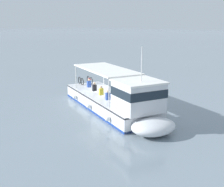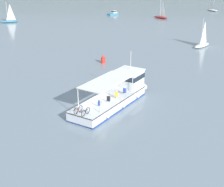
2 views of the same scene
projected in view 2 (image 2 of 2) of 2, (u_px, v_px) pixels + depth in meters
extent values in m
plane|color=gray|center=(95.00, 111.00, 35.64)|extent=(400.00, 400.00, 0.00)
cube|color=silver|center=(109.00, 102.00, 36.38)|extent=(7.50, 11.13, 1.10)
ellipsoid|color=silver|center=(136.00, 86.00, 41.25)|extent=(3.60, 3.25, 1.01)
cube|color=navy|center=(109.00, 106.00, 36.54)|extent=(7.54, 11.15, 0.16)
cube|color=#2D2D33|center=(109.00, 98.00, 36.20)|extent=(7.56, 11.16, 0.10)
cube|color=silver|center=(129.00, 78.00, 39.29)|extent=(3.57, 3.51, 1.90)
cube|color=#19232D|center=(129.00, 76.00, 39.17)|extent=(3.64, 3.58, 0.56)
cube|color=white|center=(129.00, 70.00, 38.92)|extent=(3.78, 3.73, 0.12)
cube|color=white|center=(107.00, 81.00, 35.07)|extent=(5.52, 7.32, 0.10)
cylinder|color=silver|center=(112.00, 80.00, 38.69)|extent=(0.08, 0.08, 2.00)
cylinder|color=silver|center=(133.00, 84.00, 37.34)|extent=(0.08, 0.08, 2.00)
cylinder|color=silver|center=(78.00, 98.00, 33.57)|extent=(0.08, 0.08, 2.00)
cylinder|color=silver|center=(100.00, 103.00, 32.22)|extent=(0.08, 0.08, 2.00)
cylinder|color=silver|center=(131.00, 60.00, 38.73)|extent=(0.06, 0.06, 2.20)
sphere|color=white|center=(138.00, 96.00, 38.19)|extent=(0.36, 0.36, 0.36)
sphere|color=white|center=(124.00, 106.00, 35.59)|extent=(0.36, 0.36, 0.36)
sphere|color=white|center=(108.00, 117.00, 33.15)|extent=(0.36, 0.36, 0.36)
torus|color=black|center=(80.00, 109.00, 32.70)|extent=(0.34, 0.62, 0.66)
torus|color=black|center=(76.00, 111.00, 32.15)|extent=(0.34, 0.62, 0.66)
cylinder|color=maroon|center=(78.00, 109.00, 32.38)|extent=(0.35, 0.66, 0.06)
torus|color=black|center=(88.00, 111.00, 32.25)|extent=(0.34, 0.62, 0.66)
torus|color=black|center=(83.00, 113.00, 31.70)|extent=(0.34, 0.62, 0.66)
cylinder|color=#232328|center=(86.00, 111.00, 31.93)|extent=(0.35, 0.66, 0.06)
cube|color=#2D4CA5|center=(100.00, 103.00, 33.63)|extent=(0.38, 0.34, 0.52)
sphere|color=tan|center=(99.00, 100.00, 33.50)|extent=(0.20, 0.20, 0.20)
cube|color=black|center=(109.00, 99.00, 34.73)|extent=(0.38, 0.34, 0.52)
sphere|color=beige|center=(108.00, 95.00, 34.59)|extent=(0.20, 0.20, 0.20)
cube|color=yellow|center=(117.00, 94.00, 35.84)|extent=(0.38, 0.34, 0.52)
sphere|color=beige|center=(117.00, 91.00, 35.71)|extent=(0.20, 0.20, 0.20)
cube|color=#2D4CA5|center=(125.00, 91.00, 36.93)|extent=(0.38, 0.34, 0.52)
sphere|color=beige|center=(125.00, 87.00, 36.79)|extent=(0.20, 0.20, 0.20)
ellipsoid|color=teal|center=(9.00, 21.00, 88.02)|extent=(4.89, 3.52, 0.60)
cylinder|color=silver|center=(7.00, 11.00, 86.92)|extent=(0.08, 0.08, 4.80)
pyramid|color=white|center=(10.00, 12.00, 87.35)|extent=(1.52, 0.86, 4.08)
cube|color=teal|center=(113.00, 14.00, 100.63)|extent=(3.24, 3.64, 0.56)
cube|color=white|center=(114.00, 12.00, 100.81)|extent=(1.82, 1.92, 0.70)
cube|color=#19232D|center=(114.00, 11.00, 100.75)|extent=(1.84, 1.93, 0.28)
ellipsoid|color=white|center=(202.00, 45.00, 62.57)|extent=(3.96, 4.70, 0.60)
cylinder|color=silver|center=(202.00, 31.00, 61.37)|extent=(0.08, 0.08, 4.80)
pyramid|color=white|center=(204.00, 32.00, 62.08)|extent=(1.05, 1.41, 4.08)
ellipsoid|color=white|center=(212.00, 10.00, 108.93)|extent=(3.62, 4.86, 0.60)
cylinder|color=silver|center=(214.00, 2.00, 107.68)|extent=(0.08, 0.08, 4.80)
pyramid|color=white|center=(212.00, 2.00, 108.51)|extent=(0.90, 1.50, 4.08)
ellipsoid|color=maroon|center=(161.00, 17.00, 94.65)|extent=(4.50, 4.26, 0.60)
cylinder|color=silver|center=(160.00, 7.00, 93.87)|extent=(0.08, 0.08, 4.80)
pyramid|color=white|center=(163.00, 9.00, 93.40)|extent=(1.30, 1.18, 4.08)
cylinder|color=red|center=(103.00, 60.00, 52.47)|extent=(0.70, 0.70, 0.90)
cone|color=red|center=(103.00, 56.00, 52.21)|extent=(0.42, 0.42, 0.50)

